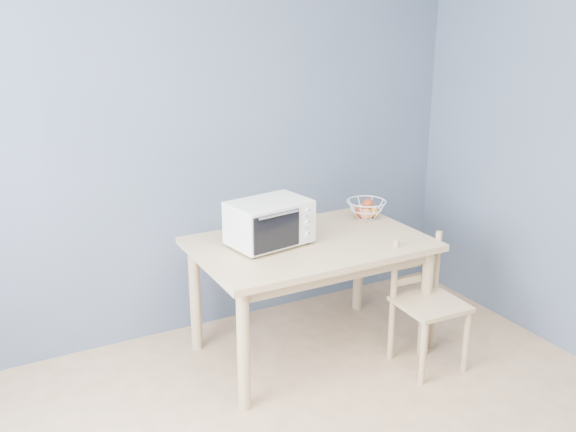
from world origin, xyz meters
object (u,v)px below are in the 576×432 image
fruit_basket (366,209)px  dining_chair (426,304)px  dining_table (310,257)px  toaster_oven (267,223)px

fruit_basket → dining_chair: bearing=-89.3°
dining_table → fruit_basket: size_ratio=4.67×
toaster_oven → dining_chair: bearing=-40.6°
dining_table → dining_chair: (0.56, -0.45, -0.26)m
dining_table → toaster_oven: size_ratio=2.76×
toaster_oven → fruit_basket: (0.81, 0.15, -0.08)m
fruit_basket → toaster_oven: bearing=-169.4°
dining_table → toaster_oven: (-0.27, 0.05, 0.24)m
dining_table → fruit_basket: fruit_basket is taller
toaster_oven → fruit_basket: 0.83m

